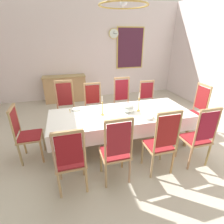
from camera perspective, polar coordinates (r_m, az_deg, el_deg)
ground at (r=3.93m, az=2.14°, el=-9.63°), size 6.50×6.52×0.04m
back_wall at (r=6.51m, az=-6.95°, el=19.37°), size 6.50×0.08×3.29m
dining_table at (r=3.48m, az=2.97°, el=-1.35°), size 2.81×1.10×0.74m
tablecloth at (r=3.48m, az=2.98°, el=-1.23°), size 2.83×1.12×0.29m
chair_south_a at (r=2.58m, az=-13.68°, el=-15.01°), size 0.44×0.42×1.09m
chair_north_a at (r=4.23m, az=-15.13°, el=1.70°), size 0.44×0.42×1.22m
chair_south_b at (r=2.63m, az=1.39°, el=-12.54°), size 0.44×0.42×1.17m
chair_north_b at (r=4.29m, az=-6.07°, el=2.21°), size 0.44×0.42×1.12m
chair_south_c at (r=2.91m, az=16.15°, el=-9.58°), size 0.44×0.42×1.19m
chair_north_c at (r=4.46m, az=3.61°, el=3.58°), size 0.44×0.42×1.21m
chair_south_d at (r=3.32m, az=26.91°, el=-7.18°), size 0.44×0.42×1.15m
chair_north_d at (r=4.74m, az=11.92°, el=3.80°), size 0.44×0.42×1.08m
chair_head_west at (r=3.47m, az=-26.92°, el=-6.25°), size 0.42×0.44×1.08m
chair_head_east at (r=4.40m, az=26.02°, el=0.68°), size 0.42×0.44×1.19m
soup_tureen at (r=3.46m, az=5.28°, el=1.57°), size 0.27×0.27×0.22m
candlestick_west at (r=3.30m, az=-3.22°, el=1.50°), size 0.07×0.07×0.39m
candlestick_east at (r=3.52m, az=8.93°, el=2.79°), size 0.07×0.07×0.39m
bowl_near_left at (r=3.64m, az=-12.14°, el=0.85°), size 0.16×0.16×0.04m
bowl_near_right at (r=3.26m, az=11.91°, el=-1.83°), size 0.19×0.19×0.05m
bowl_far_left at (r=3.40m, az=16.85°, el=-1.42°), size 0.15×0.15×0.03m
spoon_primary at (r=3.67m, az=-13.91°, el=0.60°), size 0.03×0.18×0.01m
spoon_secondary at (r=3.34m, az=13.58°, el=-1.70°), size 0.03×0.18×0.01m
sideboard at (r=6.33m, az=-15.28°, el=7.56°), size 1.44×0.48×0.90m
mounted_clock at (r=6.60m, az=0.56°, el=24.67°), size 0.35×0.06×0.35m
framed_painting at (r=6.83m, az=6.07°, el=20.39°), size 1.04×0.05×1.45m
chandelier at (r=3.18m, az=3.85°, el=32.15°), size 0.81×0.80×0.66m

